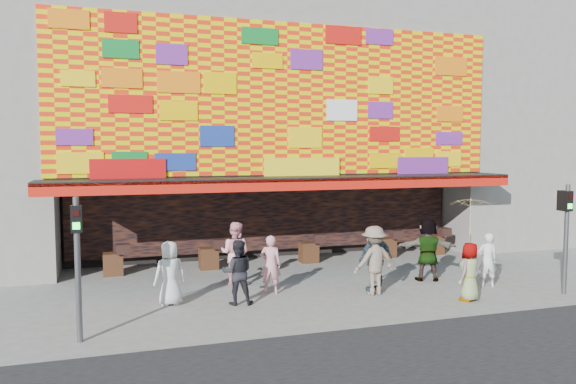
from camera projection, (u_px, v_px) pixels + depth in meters
name	position (u px, v px, depth m)	size (l,w,h in m)	color
ground	(332.00, 298.00, 14.84)	(90.00, 90.00, 0.00)	slate
shop_building	(255.00, 116.00, 22.18)	(15.20, 9.40, 10.00)	gray
neighbor_right	(529.00, 104.00, 25.89)	(11.00, 8.00, 12.00)	gray
signal_left	(77.00, 253.00, 11.39)	(0.22, 0.20, 3.00)	#59595B
signal_right	(567.00, 226.00, 15.14)	(0.22, 0.20, 3.00)	#59595B
ped_a	(170.00, 273.00, 14.15)	(0.80, 0.52, 1.64)	silver
ped_b	(271.00, 264.00, 15.32)	(0.59, 0.38, 1.60)	#D1878E
ped_c	(237.00, 272.00, 14.24)	(0.80, 0.63, 1.66)	black
ped_d	(374.00, 260.00, 15.20)	(1.21, 0.70, 1.87)	#7B6A59
ped_e	(376.00, 259.00, 15.52)	(1.07, 0.45, 1.83)	#2C3E4D
ped_f	(428.00, 249.00, 16.78)	(1.76, 0.56, 1.90)	gray
ped_g	(470.00, 272.00, 14.57)	(0.75, 0.49, 1.53)	gray
ped_h	(488.00, 260.00, 16.03)	(0.57, 0.37, 1.56)	silver
ped_i	(235.00, 253.00, 16.31)	(0.89, 0.70, 1.84)	pink
parasol	(471.00, 217.00, 14.46)	(1.29, 1.31, 1.96)	#D2B884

